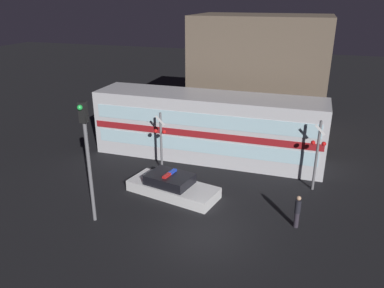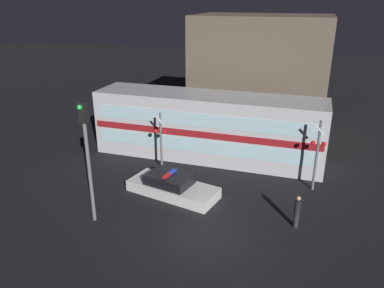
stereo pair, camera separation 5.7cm
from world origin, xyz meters
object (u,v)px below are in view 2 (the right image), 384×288
at_px(train, 208,126).
at_px(traffic_light_corner, 87,149).
at_px(pedestrian, 297,211).
at_px(crossing_signal_near, 317,152).
at_px(police_car, 172,186).

xyz_separation_m(train, traffic_light_corner, (-2.98, -8.87, 1.55)).
bearing_deg(train, pedestrian, -47.50).
distance_m(train, pedestrian, 9.00).
relative_size(train, crossing_signal_near, 3.69).
height_order(train, traffic_light_corner, traffic_light_corner).
bearing_deg(train, traffic_light_corner, -108.57).
xyz_separation_m(crossing_signal_near, traffic_light_corner, (-9.65, -6.22, 1.41)).
xyz_separation_m(police_car, traffic_light_corner, (-2.58, -3.44, 3.16)).
xyz_separation_m(police_car, pedestrian, (6.42, -1.15, 0.37)).
bearing_deg(police_car, train, 97.88).
bearing_deg(crossing_signal_near, pedestrian, -99.34).
height_order(police_car, crossing_signal_near, crossing_signal_near).
distance_m(train, police_car, 5.67).
height_order(pedestrian, traffic_light_corner, traffic_light_corner).
bearing_deg(police_car, crossing_signal_near, 33.51).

